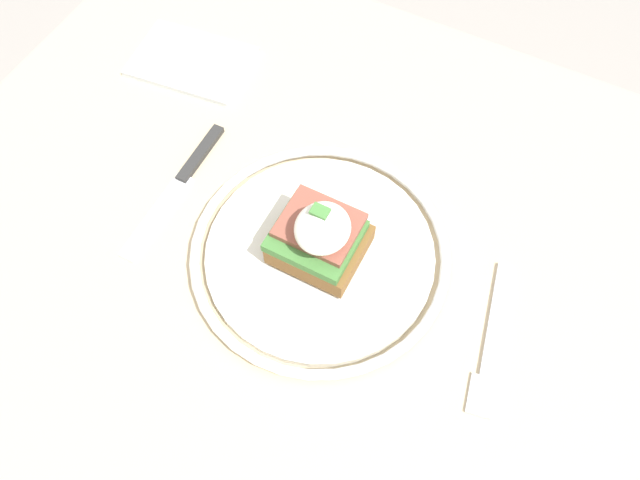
% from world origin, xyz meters
% --- Properties ---
extents(ground_plane, '(6.00, 6.00, 0.00)m').
position_xyz_m(ground_plane, '(0.00, 0.00, 0.00)').
color(ground_plane, '#9E9993').
extents(dining_table, '(0.84, 0.70, 0.76)m').
position_xyz_m(dining_table, '(0.00, 0.00, 0.61)').
color(dining_table, '#C6B28E').
rests_on(dining_table, ground_plane).
extents(plate, '(0.25, 0.25, 0.02)m').
position_xyz_m(plate, '(-0.01, 0.01, 0.77)').
color(plate, silver).
rests_on(plate, dining_table).
extents(sandwich, '(0.08, 0.07, 0.07)m').
position_xyz_m(sandwich, '(-0.01, 0.01, 0.80)').
color(sandwich, brown).
rests_on(sandwich, plate).
extents(fork, '(0.05, 0.15, 0.00)m').
position_xyz_m(fork, '(-0.19, 0.01, 0.76)').
color(fork, silver).
rests_on(fork, dining_table).
extents(knife, '(0.02, 0.18, 0.01)m').
position_xyz_m(knife, '(0.16, -0.01, 0.76)').
color(knife, '#2D2D2D').
rests_on(knife, dining_table).
extents(napkin, '(0.14, 0.11, 0.01)m').
position_xyz_m(napkin, '(0.24, -0.15, 0.76)').
color(napkin, silver).
rests_on(napkin, dining_table).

